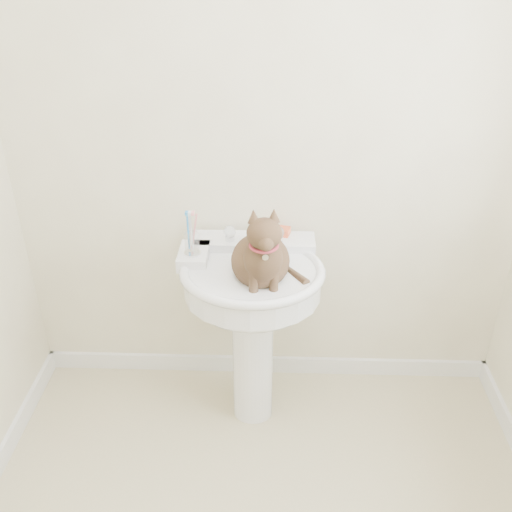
{
  "coord_description": "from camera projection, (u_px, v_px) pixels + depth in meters",
  "views": [
    {
      "loc": [
        0.03,
        -1.13,
        1.98
      ],
      "look_at": [
        -0.04,
        0.77,
        0.86
      ],
      "focal_mm": 40.0,
      "sensor_mm": 36.0,
      "label": 1
    }
  ],
  "objects": [
    {
      "name": "wall_back",
      "position": [
        268.0,
        133.0,
        2.29
      ],
      "size": [
        2.2,
        0.0,
        2.5
      ],
      "primitive_type": null,
      "color": "beige",
      "rests_on": "ground"
    },
    {
      "name": "faucet",
      "position": [
        254.0,
        234.0,
        2.36
      ],
      "size": [
        0.28,
        0.12,
        0.14
      ],
      "color": "silver",
      "rests_on": "pedestal_sink"
    },
    {
      "name": "soap_bar",
      "position": [
        279.0,
        231.0,
        2.45
      ],
      "size": [
        0.1,
        0.08,
        0.03
      ],
      "primitive_type": "cube",
      "rotation": [
        0.0,
        0.0,
        -0.26
      ],
      "color": "#D4552E",
      "rests_on": "pedestal_sink"
    },
    {
      "name": "pedestal_sink",
      "position": [
        252.0,
        298.0,
        2.35
      ],
      "size": [
        0.6,
        0.59,
        0.82
      ],
      "color": "white",
      "rests_on": "floor"
    },
    {
      "name": "cat",
      "position": [
        261.0,
        257.0,
        2.16
      ],
      "size": [
        0.25,
        0.31,
        0.46
      ],
      "rotation": [
        0.0,
        0.0,
        0.13
      ],
      "color": "#523421",
      "rests_on": "pedestal_sink"
    },
    {
      "name": "toothbrush_cup",
      "position": [
        192.0,
        243.0,
        2.28
      ],
      "size": [
        0.07,
        0.07,
        0.19
      ],
      "rotation": [
        0.0,
        0.0,
        0.12
      ],
      "color": "silver",
      "rests_on": "pedestal_sink"
    },
    {
      "name": "baseboard_back",
      "position": [
        265.0,
        364.0,
        2.89
      ],
      "size": [
        2.2,
        0.02,
        0.09
      ],
      "primitive_type": "cube",
      "color": "white",
      "rests_on": "floor"
    }
  ]
}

